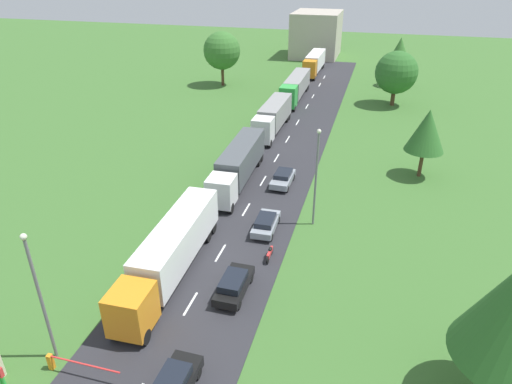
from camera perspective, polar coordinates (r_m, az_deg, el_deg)
road at (r=41.81m, az=-1.63°, el=-2.90°), size 10.00×140.00×0.06m
lane_marking_centre at (r=38.98m, az=-3.11°, el=-5.35°), size 0.16×120.28×0.01m
truck_lead at (r=33.89m, az=-10.57°, el=-7.18°), size 2.85×14.57×3.69m
truck_second at (r=46.97m, az=-2.21°, el=3.61°), size 2.86×13.76×3.70m
truck_third at (r=61.39m, az=2.13°, el=9.47°), size 2.56×12.61×3.67m
truck_fourth at (r=76.50m, az=4.96°, el=13.02°), size 2.63×14.81×3.60m
truck_fifth at (r=94.84m, az=7.31°, el=15.80°), size 2.55×13.31×3.74m
car_second at (r=32.40m, az=-2.79°, el=-11.48°), size 1.83×4.33×1.47m
car_third at (r=39.12m, az=1.23°, el=-3.93°), size 1.85×4.21×1.36m
car_fourth at (r=47.00m, az=3.37°, el=1.76°), size 1.92×4.27×1.39m
motorcycle_courier at (r=35.87m, az=1.73°, el=-7.65°), size 0.28×1.94×0.91m
barrier_gate at (r=29.69m, az=-23.07°, el=-19.03°), size 4.64×0.28×1.05m
person_lead at (r=30.11m, az=-29.34°, el=-19.35°), size 0.38×0.23×1.75m
lamppost_lead at (r=28.17m, az=-25.49°, el=-11.30°), size 0.36×0.36×8.61m
lamppost_second at (r=38.52m, az=7.54°, el=2.26°), size 0.36×0.36×8.86m
tree_oak at (r=84.50m, az=-4.29°, el=17.21°), size 6.52×6.52×9.41m
tree_birch at (r=87.43m, az=17.52°, el=16.33°), size 4.44×4.44×8.48m
tree_maple at (r=50.42m, az=20.58°, el=7.20°), size 4.05×4.05×7.40m
tree_elm at (r=75.46m, az=17.15°, el=14.08°), size 6.45×6.45×8.37m
distant_building at (r=111.96m, az=7.56°, el=18.96°), size 10.37×13.35×9.80m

